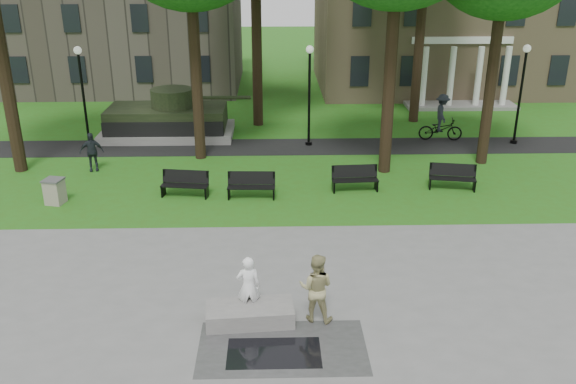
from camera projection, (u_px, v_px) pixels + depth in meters
name	position (u px, v px, depth m)	size (l,w,h in m)	color
ground	(316.00, 270.00, 17.99)	(120.00, 120.00, 0.00)	#2D5E16
plaza	(331.00, 382.00, 13.35)	(22.00, 16.00, 0.02)	gray
footpath	(299.00, 147.00, 29.12)	(44.00, 2.60, 0.01)	black
building_right	(439.00, 20.00, 40.73)	(17.00, 12.00, 8.60)	#9E8460
building_left	(127.00, 32.00, 40.96)	(15.00, 10.00, 7.20)	#4C443D
lamp_left	(83.00, 89.00, 28.11)	(0.36, 0.36, 4.73)	black
lamp_mid	(309.00, 88.00, 28.37)	(0.36, 0.36, 4.73)	black
lamp_right	(522.00, 86.00, 28.61)	(0.36, 0.36, 4.73)	black
tank_monument	(168.00, 119.00, 30.50)	(7.45, 3.40, 2.40)	gray
puddle	(274.00, 353.00, 14.27)	(2.20, 1.20, 0.00)	black
concrete_block	(250.00, 314.00, 15.40)	(2.20, 1.00, 0.45)	gray
skateboard	(257.00, 314.00, 15.74)	(0.78, 0.20, 0.07)	brown
skateboarder	(248.00, 286.00, 15.46)	(0.61, 0.40, 1.67)	white
friend_watching	(316.00, 288.00, 15.26)	(0.89, 0.69, 1.83)	tan
pedestrian_walker	(92.00, 152.00, 25.72)	(0.98, 0.41, 1.67)	#20252B
cyclist	(441.00, 122.00, 29.81)	(2.17, 1.25, 2.29)	black
park_bench_0	(185.00, 183.00, 23.18)	(1.85, 0.78, 1.00)	black
park_bench_1	(251.00, 185.00, 23.03)	(1.82, 0.59, 1.00)	black
park_bench_2	(355.00, 178.00, 23.73)	(1.83, 0.64, 1.00)	black
park_bench_3	(452.00, 176.00, 23.88)	(1.85, 0.84, 1.00)	black
trash_bin	(55.00, 191.00, 22.52)	(0.79, 0.79, 0.96)	gray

